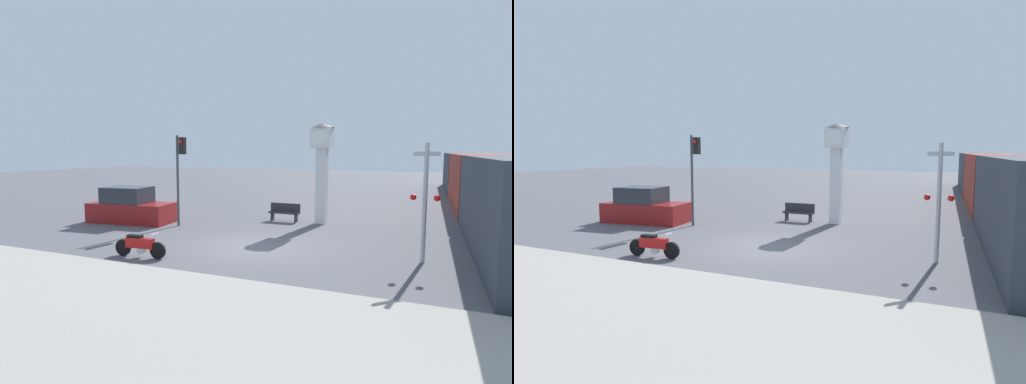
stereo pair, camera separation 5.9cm
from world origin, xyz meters
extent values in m
plane|color=#56565B|center=(0.00, 0.00, 0.00)|extent=(120.00, 120.00, 0.00)
cube|color=#9E998E|center=(0.00, -6.81, 0.05)|extent=(36.00, 6.00, 0.10)
cylinder|color=black|center=(-2.20, -2.75, 0.29)|extent=(0.58, 0.14, 0.57)
cylinder|color=black|center=(-3.57, -2.87, 0.29)|extent=(0.58, 0.14, 0.57)
cube|color=#B71414|center=(-2.88, -2.81, 0.50)|extent=(1.06, 0.30, 0.34)
cube|color=black|center=(-3.07, -2.83, 0.72)|extent=(0.55, 0.27, 0.10)
cylinder|color=silver|center=(-2.83, -2.81, 0.26)|extent=(0.28, 0.21, 0.27)
cube|color=silver|center=(-2.30, -2.76, 0.84)|extent=(0.09, 0.42, 0.04)
cube|color=white|center=(1.20, 5.91, 1.88)|extent=(0.52, 0.52, 3.75)
cube|color=white|center=(1.20, 5.91, 4.25)|extent=(1.00, 1.00, 1.00)
cylinder|color=white|center=(1.20, 5.40, 4.25)|extent=(0.80, 0.02, 0.80)
cone|color=#333338|center=(1.20, 5.91, 4.85)|extent=(1.19, 1.19, 0.20)
cube|color=maroon|center=(8.90, 15.15, 1.70)|extent=(2.80, 12.08, 3.40)
cube|color=#333842|center=(8.90, 27.83, 1.70)|extent=(2.80, 12.08, 3.40)
cylinder|color=#47474C|center=(-4.98, 2.54, 2.17)|extent=(0.12, 0.12, 4.35)
cube|color=black|center=(-4.68, 2.54, 3.85)|extent=(0.28, 0.24, 0.80)
sphere|color=red|center=(-4.68, 2.39, 4.05)|extent=(0.16, 0.16, 0.16)
cylinder|color=#B7B7BC|center=(5.96, 0.28, 1.94)|extent=(0.14, 0.14, 3.87)
cube|color=white|center=(5.96, 0.28, 3.52)|extent=(0.82, 0.82, 0.14)
sphere|color=red|center=(5.61, 0.23, 2.13)|extent=(0.20, 0.20, 0.20)
sphere|color=red|center=(6.31, 0.23, 2.13)|extent=(0.20, 0.20, 0.20)
cube|color=#2D2D33|center=(-0.69, 5.70, 0.45)|extent=(1.60, 0.44, 0.08)
cube|color=#2D2D33|center=(-0.69, 5.89, 0.70)|extent=(1.60, 0.06, 0.44)
cube|color=#2D2D33|center=(-1.33, 5.70, 0.21)|extent=(0.08, 0.35, 0.41)
cube|color=#2D2D33|center=(-0.05, 5.70, 0.21)|extent=(0.08, 0.35, 0.41)
cube|color=maroon|center=(-7.72, 2.39, 0.50)|extent=(4.36, 2.22, 1.00)
cube|color=#262B33|center=(-7.91, 2.37, 1.40)|extent=(2.36, 1.87, 0.80)
camera|label=1|loc=(6.02, -13.46, 3.62)|focal=28.00mm
camera|label=2|loc=(6.07, -13.43, 3.62)|focal=28.00mm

